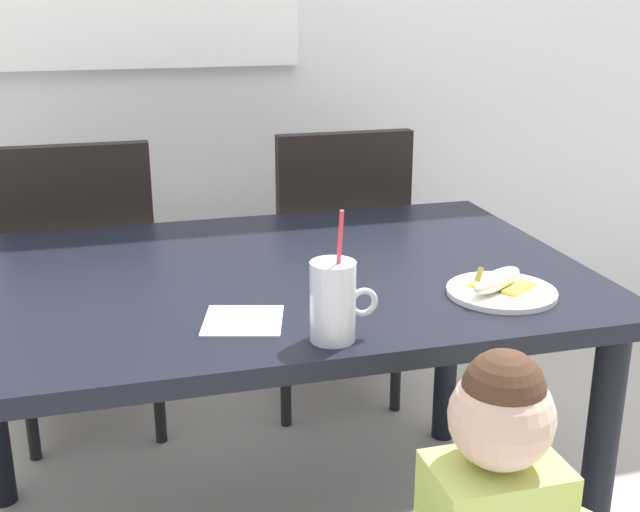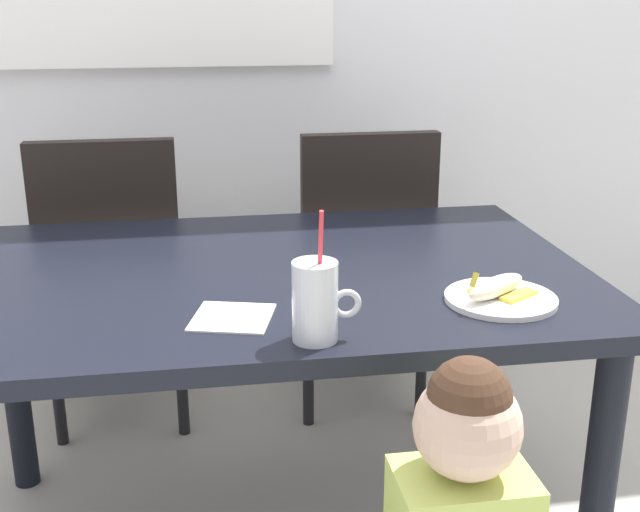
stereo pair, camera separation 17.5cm
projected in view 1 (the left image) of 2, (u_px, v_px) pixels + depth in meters
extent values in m
cube|color=black|center=(258.00, 281.00, 1.83)|extent=(1.49, 0.96, 0.04)
cylinder|color=black|center=(597.00, 477.00, 1.75)|extent=(0.07, 0.07, 0.71)
cylinder|color=black|center=(448.00, 334.00, 2.48)|extent=(0.07, 0.07, 0.71)
cube|color=black|center=(87.00, 294.00, 2.55)|extent=(0.44, 0.44, 0.06)
cube|color=black|center=(79.00, 229.00, 2.28)|extent=(0.42, 0.05, 0.48)
cylinder|color=black|center=(149.00, 333.00, 2.84)|extent=(0.04, 0.04, 0.42)
cylinder|color=black|center=(36.00, 345.00, 2.75)|extent=(0.04, 0.04, 0.42)
cylinder|color=black|center=(158.00, 381.00, 2.50)|extent=(0.04, 0.04, 0.42)
cylinder|color=black|center=(29.00, 397.00, 2.40)|extent=(0.04, 0.04, 0.42)
cube|color=black|center=(326.00, 272.00, 2.74)|extent=(0.44, 0.44, 0.06)
cube|color=black|center=(344.00, 210.00, 2.47)|extent=(0.42, 0.05, 0.48)
cylinder|color=black|center=(361.00, 312.00, 3.04)|extent=(0.04, 0.04, 0.42)
cylinder|color=black|center=(262.00, 322.00, 2.94)|extent=(0.04, 0.04, 0.42)
cylinder|color=black|center=(396.00, 353.00, 2.69)|extent=(0.04, 0.04, 0.42)
cylinder|color=black|center=(285.00, 367.00, 2.59)|extent=(0.04, 0.04, 0.42)
sphere|color=beige|center=(501.00, 417.00, 1.27)|extent=(0.17, 0.17, 0.17)
sphere|color=#472D1E|center=(504.00, 391.00, 1.25)|extent=(0.13, 0.13, 0.13)
cylinder|color=silver|center=(333.00, 301.00, 1.45)|extent=(0.08, 0.08, 0.15)
cylinder|color=#B2D184|center=(333.00, 317.00, 1.46)|extent=(0.07, 0.07, 0.08)
torus|color=silver|center=(363.00, 302.00, 1.47)|extent=(0.06, 0.01, 0.06)
cylinder|color=#E5333F|center=(338.00, 267.00, 1.43)|extent=(0.01, 0.05, 0.22)
cylinder|color=white|center=(501.00, 292.00, 1.69)|extent=(0.23, 0.23, 0.01)
ellipsoid|color=#F4EAC6|center=(497.00, 280.00, 1.68)|extent=(0.17, 0.13, 0.04)
cube|color=yellow|center=(519.00, 288.00, 1.69)|extent=(0.09, 0.08, 0.01)
cube|color=yellow|center=(486.00, 281.00, 1.72)|extent=(0.09, 0.08, 0.01)
cylinder|color=yellow|center=(479.00, 274.00, 1.62)|extent=(0.03, 0.02, 0.03)
cube|color=white|center=(243.00, 321.00, 1.55)|extent=(0.18, 0.18, 0.00)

